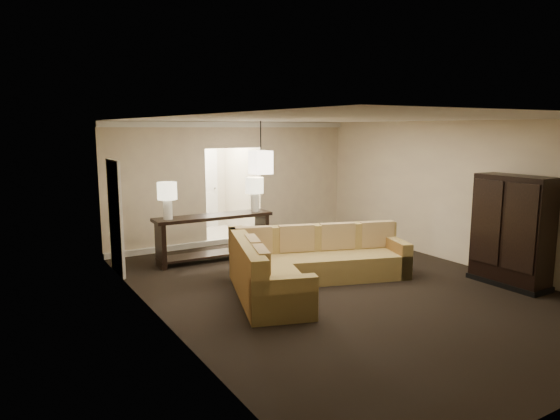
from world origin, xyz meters
TOP-DOWN VIEW (x-y plane):
  - ground at (0.00, 0.00)m, footprint 8.00×8.00m
  - wall_back at (0.00, 4.00)m, footprint 6.00×0.04m
  - wall_left at (-3.00, 0.00)m, footprint 0.04×8.00m
  - wall_right at (3.00, 0.00)m, footprint 0.04×8.00m
  - ceiling at (0.00, 0.00)m, footprint 6.00×8.00m
  - crown_molding at (0.00, 3.95)m, footprint 6.00×0.10m
  - baseboard at (0.00, 3.95)m, footprint 6.00×0.10m
  - side_door at (-2.97, 2.80)m, footprint 0.05×0.90m
  - foyer at (0.00, 5.34)m, footprint 1.44×2.02m
  - sectional_sofa at (-0.43, 0.40)m, footprint 3.71×2.66m
  - coffee_table at (0.34, 1.00)m, footprint 0.97×0.97m
  - console_table at (-1.07, 2.74)m, footprint 2.42×0.61m
  - armoire at (2.59, -1.35)m, footprint 0.56×1.31m
  - drink_table at (0.72, 1.20)m, footprint 0.44×0.44m
  - table_lamp_left at (-2.00, 2.76)m, footprint 0.37×0.37m
  - table_lamp_right at (-0.14, 2.72)m, footprint 0.37×0.37m
  - pendant_light at (0.00, 2.70)m, footprint 0.38×0.38m
  - person at (-0.45, 5.60)m, footprint 0.69×0.46m

SIDE VIEW (x-z plane):
  - ground at x=0.00m, z-range 0.00..0.00m
  - baseboard at x=0.00m, z-range 0.00..0.12m
  - coffee_table at x=0.34m, z-range 0.00..0.37m
  - sectional_sofa at x=-0.43m, z-range -0.09..0.84m
  - drink_table at x=0.72m, z-range 0.12..0.67m
  - console_table at x=-1.07m, z-range 0.09..1.02m
  - armoire at x=2.59m, z-range -0.04..1.84m
  - person at x=-0.45m, z-range 0.00..1.89m
  - side_door at x=-2.97m, z-range 0.00..2.10m
  - foyer at x=0.00m, z-range -0.10..2.70m
  - wall_back at x=0.00m, z-range 0.00..2.80m
  - wall_left at x=-3.00m, z-range 0.00..2.80m
  - wall_right at x=3.00m, z-range 0.00..2.80m
  - table_lamp_left at x=-2.00m, z-range 1.05..1.76m
  - table_lamp_right at x=-0.14m, z-range 1.05..1.76m
  - pendant_light at x=0.00m, z-range 1.41..2.50m
  - crown_molding at x=0.00m, z-range 2.67..2.79m
  - ceiling at x=0.00m, z-range 2.79..2.81m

